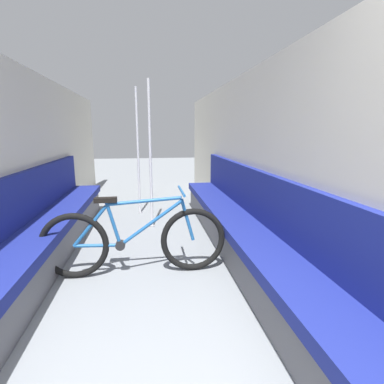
% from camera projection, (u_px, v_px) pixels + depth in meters
% --- Properties ---
extents(wall_left, '(0.10, 8.85, 2.05)m').
position_uv_depth(wall_left, '(11.00, 164.00, 2.99)').
color(wall_left, beige).
rests_on(wall_left, ground).
extents(wall_right, '(0.10, 8.85, 2.05)m').
position_uv_depth(wall_right, '(259.00, 160.00, 3.37)').
color(wall_right, beige).
rests_on(wall_right, ground).
extents(bench_seat_row_left, '(0.47, 4.54, 0.94)m').
position_uv_depth(bench_seat_row_left, '(38.00, 238.00, 2.99)').
color(bench_seat_row_left, '#5B5B60').
rests_on(bench_seat_row_left, ground).
extents(bench_seat_row_right, '(0.47, 4.54, 0.94)m').
position_uv_depth(bench_seat_row_right, '(241.00, 229.00, 3.29)').
color(bench_seat_row_right, '#5B5B60').
rests_on(bench_seat_row_right, ground).
extents(bicycle, '(1.73, 0.46, 0.81)m').
position_uv_depth(bicycle, '(135.00, 241.00, 2.82)').
color(bicycle, black).
rests_on(bicycle, ground).
extents(grab_pole_near, '(0.08, 0.08, 2.03)m').
position_uv_depth(grab_pole_near, '(138.00, 154.00, 4.84)').
color(grab_pole_near, gray).
rests_on(grab_pole_near, ground).
extents(grab_pole_far, '(0.08, 0.08, 2.03)m').
position_uv_depth(grab_pole_far, '(150.00, 158.00, 4.12)').
color(grab_pole_far, gray).
rests_on(grab_pole_far, ground).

